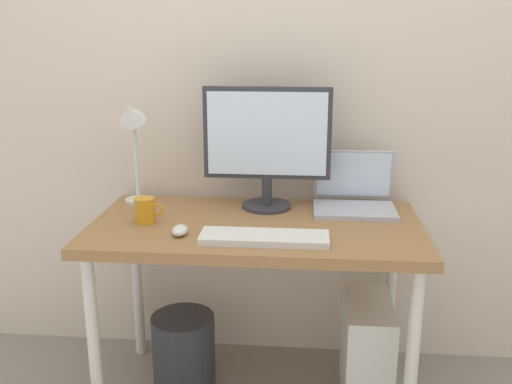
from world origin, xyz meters
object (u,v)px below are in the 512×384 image
laptop (354,195)px  desk (256,241)px  computer_tower (366,352)px  keyboard (264,238)px  desk_lamp (132,129)px  mouse (180,230)px  wastebasket (184,349)px  monitor (267,141)px  coffee_mug (145,210)px

laptop → desk: bearing=-150.7°
desk → computer_tower: bearing=0.8°
desk → keyboard: bearing=-76.4°
desk_lamp → keyboard: size_ratio=1.01×
desk_lamp → computer_tower: size_ratio=1.06×
desk → desk_lamp: desk_lamp is taller
mouse → wastebasket: (-0.05, 0.21, -0.60)m
computer_tower → desk: bearing=-179.2°
computer_tower → desk_lamp: bearing=168.7°
monitor → coffee_mug: size_ratio=4.56×
desk_lamp → keyboard: 0.74m
monitor → keyboard: monitor is taller
desk → wastebasket: (-0.31, 0.06, -0.51)m
computer_tower → wastebasket: bearing=176.1°
mouse → wastebasket: 0.64m
monitor → computer_tower: 0.92m
computer_tower → mouse: bearing=-166.9°
coffee_mug → mouse: bearing=-37.7°
desk → desk_lamp: size_ratio=2.77×
mouse → computer_tower: bearing=13.1°
desk_lamp → keyboard: bearing=-34.4°
coffee_mug → computer_tower: (0.85, 0.04, -0.57)m
desk → coffee_mug: bearing=-175.5°
mouse → wastebasket: mouse is taller
desk → keyboard: keyboard is taller
mouse → desk_lamp: bearing=126.7°
desk → keyboard: 0.21m
desk → laptop: (0.38, 0.21, 0.13)m
monitor → wastebasket: size_ratio=1.67×
desk_lamp → wastebasket: 0.93m
desk → wastebasket: desk is taller
desk → laptop: size_ratio=3.85×
keyboard → coffee_mug: (-0.46, 0.16, 0.04)m
monitor → desk_lamp: 0.54m
monitor → wastebasket: (-0.33, -0.14, -0.86)m
wastebasket → laptop: bearing=12.7°
desk → coffee_mug: 0.43m
monitor → laptop: bearing=2.5°
desk_lamp → mouse: desk_lamp is taller
desk → computer_tower: 0.63m
laptop → computer_tower: 0.62m
mouse → monitor: bearing=51.2°
monitor → laptop: 0.41m
monitor → wastebasket: 0.93m
laptop → coffee_mug: bearing=-162.8°
monitor → mouse: size_ratio=5.58×
computer_tower → laptop: bearing=106.3°
desk → keyboard: (0.05, -0.19, 0.08)m
keyboard → computer_tower: 0.69m
laptop → mouse: bearing=-149.9°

